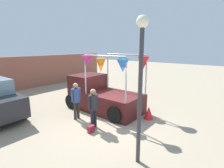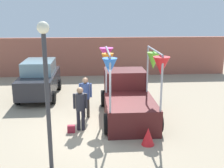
% 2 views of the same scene
% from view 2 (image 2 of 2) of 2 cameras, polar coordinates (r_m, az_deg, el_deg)
% --- Properties ---
extents(ground_plane, '(60.00, 60.00, 0.00)m').
position_cam_2_polar(ground_plane, '(10.82, -2.22, -9.14)').
color(ground_plane, gray).
extents(vendor_truck, '(2.45, 4.08, 2.97)m').
position_cam_2_polar(vendor_truck, '(11.82, 3.10, -2.46)').
color(vendor_truck, '#4C1919').
rests_on(vendor_truck, ground).
extents(parked_car, '(1.88, 4.00, 1.88)m').
position_cam_2_polar(parked_car, '(15.00, -14.53, 1.05)').
color(parked_car, '#26262B').
rests_on(parked_car, ground).
extents(person_customer, '(0.53, 0.34, 1.68)m').
position_cam_2_polar(person_customer, '(10.44, -6.45, -4.17)').
color(person_customer, black).
rests_on(person_customer, ground).
extents(person_vendor, '(0.53, 0.34, 1.73)m').
position_cam_2_polar(person_vendor, '(11.64, -5.40, -1.95)').
color(person_vendor, '#2D2823').
rests_on(person_vendor, ground).
extents(handbag, '(0.28, 0.16, 0.28)m').
position_cam_2_polar(handbag, '(10.59, -8.27, -9.02)').
color(handbag, maroon).
rests_on(handbag, ground).
extents(street_lamp, '(0.32, 0.32, 4.12)m').
position_cam_2_polar(street_lamp, '(7.59, -13.24, 1.32)').
color(street_lamp, '#333338').
rests_on(street_lamp, ground).
extents(brick_boundary_wall, '(18.00, 0.36, 2.60)m').
position_cam_2_polar(brick_boundary_wall, '(19.33, -3.24, 5.59)').
color(brick_boundary_wall, '#9E5947').
rests_on(brick_boundary_wall, ground).
extents(folded_kite_bundle_crimson, '(0.44, 0.44, 0.60)m').
position_cam_2_polar(folded_kite_bundle_crimson, '(9.61, 7.34, -10.51)').
color(folded_kite_bundle_crimson, red).
rests_on(folded_kite_bundle_crimson, ground).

